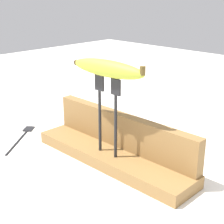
# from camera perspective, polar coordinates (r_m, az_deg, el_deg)

# --- Properties ---
(ground_plane) EXTENTS (3.00, 3.00, 0.00)m
(ground_plane) POSITION_cam_1_polar(r_m,az_deg,el_deg) (0.85, 0.00, -8.23)
(ground_plane) COLOR white
(wooden_board) EXTENTS (0.44, 0.10, 0.03)m
(wooden_board) POSITION_cam_1_polar(r_m,az_deg,el_deg) (0.84, 0.00, -7.35)
(wooden_board) COLOR olive
(wooden_board) RESTS_ON ground
(board_backstop) EXTENTS (0.43, 0.03, 0.08)m
(board_backstop) POSITION_cam_1_polar(r_m,az_deg,el_deg) (0.85, 1.82, -3.07)
(board_backstop) COLOR olive
(board_backstop) RESTS_ON wooden_board
(fork_stand_center) EXTENTS (0.08, 0.01, 0.19)m
(fork_stand_center) POSITION_cam_1_polar(r_m,az_deg,el_deg) (0.79, -0.74, 0.48)
(fork_stand_center) COLOR black
(fork_stand_center) RESTS_ON wooden_board
(banana_raised_center) EXTENTS (0.20, 0.05, 0.04)m
(banana_raised_center) POSITION_cam_1_polar(r_m,az_deg,el_deg) (0.76, -0.77, 7.15)
(banana_raised_center) COLOR #B2C138
(banana_raised_center) RESTS_ON fork_stand_center
(fork_fallen_near) EXTENTS (0.13, 0.16, 0.01)m
(fork_fallen_near) POSITION_cam_1_polar(r_m,az_deg,el_deg) (1.02, -14.40, -3.70)
(fork_fallen_near) COLOR black
(fork_fallen_near) RESTS_ON ground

